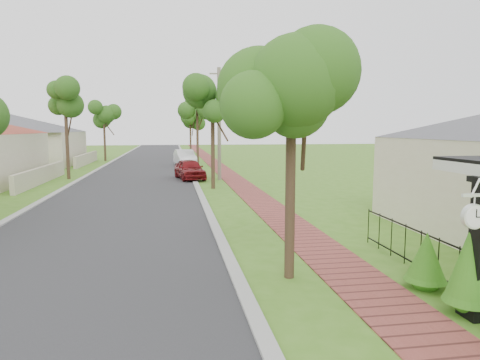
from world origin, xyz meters
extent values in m
plane|color=#42761C|center=(0.00, 0.00, 0.00)|extent=(160.00, 160.00, 0.00)
cube|color=#28282B|center=(-3.00, 20.00, 0.00)|extent=(7.00, 120.00, 0.02)
cube|color=#9E9E99|center=(0.65, 20.00, 0.00)|extent=(0.30, 120.00, 0.10)
cube|color=#9E9E99|center=(-6.65, 20.00, 0.00)|extent=(0.30, 120.00, 0.10)
cube|color=brown|center=(3.25, 20.00, 0.00)|extent=(1.50, 120.00, 0.03)
cube|color=black|center=(4.55, -1.00, 0.12)|extent=(0.48, 0.48, 0.24)
cube|color=black|center=(4.90, 0.00, 0.95)|extent=(0.03, 8.00, 0.03)
cube|color=black|center=(4.90, 0.00, 0.15)|extent=(0.03, 8.00, 0.03)
cylinder|color=black|center=(4.90, 0.00, 0.50)|extent=(0.02, 0.02, 1.00)
cylinder|color=black|center=(4.90, 0.67, 0.50)|extent=(0.02, 0.02, 1.00)
cylinder|color=black|center=(4.90, 1.33, 0.50)|extent=(0.02, 0.02, 1.00)
cylinder|color=black|center=(4.90, 2.00, 0.50)|extent=(0.02, 0.02, 1.00)
cylinder|color=black|center=(4.90, 2.67, 0.50)|extent=(0.02, 0.02, 1.00)
cylinder|color=black|center=(4.90, 3.33, 0.50)|extent=(0.02, 0.02, 1.00)
cylinder|color=black|center=(4.90, 4.00, 0.50)|extent=(0.02, 0.02, 1.00)
cylinder|color=#382619|center=(1.50, 16.00, 2.27)|extent=(0.22, 0.22, 4.55)
sphere|color=#1E5215|center=(1.50, 16.00, 4.68)|extent=(1.70, 1.70, 1.70)
cylinder|color=#382619|center=(1.50, 30.00, 2.45)|extent=(0.22, 0.22, 4.90)
sphere|color=#1E5215|center=(1.50, 30.00, 5.04)|extent=(1.70, 1.70, 1.70)
cylinder|color=#382619|center=(1.50, 44.00, 2.10)|extent=(0.22, 0.22, 4.20)
sphere|color=#1E5215|center=(1.50, 44.00, 4.32)|extent=(1.70, 1.70, 1.70)
cylinder|color=#382619|center=(-7.50, 22.00, 2.45)|extent=(0.22, 0.22, 4.90)
sphere|color=#1E5215|center=(-7.50, 22.00, 5.04)|extent=(1.70, 1.70, 1.70)
cylinder|color=#382619|center=(-7.50, 38.00, 2.27)|extent=(0.22, 0.22, 4.55)
sphere|color=#1E5215|center=(-7.50, 38.00, 4.68)|extent=(1.70, 1.70, 1.70)
sphere|color=#155A12|center=(4.45, -0.88, 0.36)|extent=(0.67, 0.67, 0.67)
cone|color=#155A12|center=(4.45, -0.88, 1.03)|extent=(0.76, 0.76, 1.33)
sphere|color=#155A12|center=(4.45, 0.42, 0.26)|extent=(0.67, 0.67, 0.67)
cone|color=#155A12|center=(4.45, 0.42, 0.73)|extent=(0.76, 0.76, 0.94)
cube|color=#BFB299|center=(-8.60, 20.00, 0.50)|extent=(0.25, 10.00, 1.00)
cube|color=beige|center=(-15.00, 34.00, 1.50)|extent=(11.00, 10.00, 3.00)
pyramid|color=#4C4C51|center=(-15.00, 34.00, 3.80)|extent=(15.56, 15.56, 1.60)
cube|color=#BFB299|center=(-8.60, 34.00, 0.50)|extent=(0.25, 10.00, 1.00)
imported|color=maroon|center=(0.40, 20.53, 0.66)|extent=(2.20, 4.07, 1.31)
imported|color=white|center=(0.40, 30.66, 0.71)|extent=(2.04, 4.49, 1.43)
cylinder|color=#382619|center=(1.82, 1.50, 2.05)|extent=(0.22, 0.22, 4.09)
sphere|color=#35691E|center=(1.82, 1.50, 4.21)|extent=(2.04, 2.04, 2.04)
cylinder|color=gray|center=(2.30, 20.00, 3.58)|extent=(0.24, 0.24, 7.16)
cube|color=gray|center=(2.30, 20.00, 6.76)|extent=(1.20, 0.08, 0.08)
cylinder|color=white|center=(4.05, -1.40, 2.11)|extent=(0.02, 0.02, 0.29)
cylinder|color=white|center=(4.05, -1.40, 1.92)|extent=(0.41, 0.10, 0.41)
cylinder|color=white|center=(4.05, -1.45, 1.92)|extent=(0.35, 0.01, 0.35)
cylinder|color=white|center=(4.05, -1.34, 1.92)|extent=(0.35, 0.01, 0.35)
cube|color=black|center=(4.05, -1.46, 1.98)|extent=(0.02, 0.01, 0.14)
cube|color=black|center=(4.09, -1.46, 1.92)|extent=(0.09, 0.01, 0.02)
camera|label=1|loc=(-0.74, -7.48, 3.33)|focal=32.00mm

